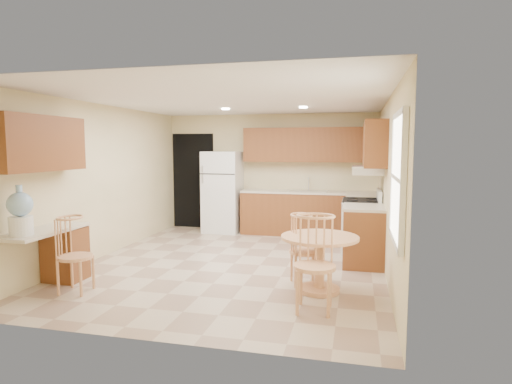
% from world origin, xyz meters
% --- Properties ---
extents(floor, '(5.50, 5.50, 0.00)m').
position_xyz_m(floor, '(0.00, 0.00, 0.00)').
color(floor, tan).
rests_on(floor, ground).
extents(ceiling, '(4.50, 5.50, 0.02)m').
position_xyz_m(ceiling, '(0.00, 0.00, 2.50)').
color(ceiling, white).
rests_on(ceiling, wall_back).
extents(wall_back, '(4.50, 0.02, 2.50)m').
position_xyz_m(wall_back, '(0.00, 2.75, 1.25)').
color(wall_back, beige).
rests_on(wall_back, floor).
extents(wall_front, '(4.50, 0.02, 2.50)m').
position_xyz_m(wall_front, '(0.00, -2.75, 1.25)').
color(wall_front, beige).
rests_on(wall_front, floor).
extents(wall_left, '(0.02, 5.50, 2.50)m').
position_xyz_m(wall_left, '(-2.25, 0.00, 1.25)').
color(wall_left, beige).
rests_on(wall_left, floor).
extents(wall_right, '(0.02, 5.50, 2.50)m').
position_xyz_m(wall_right, '(2.25, 0.00, 1.25)').
color(wall_right, beige).
rests_on(wall_right, floor).
extents(doorway, '(0.90, 0.02, 2.10)m').
position_xyz_m(doorway, '(-1.75, 2.73, 1.05)').
color(doorway, black).
rests_on(doorway, floor).
extents(base_cab_back, '(2.75, 0.60, 0.87)m').
position_xyz_m(base_cab_back, '(0.88, 2.45, 0.43)').
color(base_cab_back, brown).
rests_on(base_cab_back, floor).
extents(counter_back, '(2.75, 0.63, 0.04)m').
position_xyz_m(counter_back, '(0.88, 2.45, 0.89)').
color(counter_back, beige).
rests_on(counter_back, base_cab_back).
extents(base_cab_right_a, '(0.60, 0.59, 0.87)m').
position_xyz_m(base_cab_right_a, '(1.95, 1.85, 0.43)').
color(base_cab_right_a, brown).
rests_on(base_cab_right_a, floor).
extents(counter_right_a, '(0.63, 0.59, 0.04)m').
position_xyz_m(counter_right_a, '(1.95, 1.85, 0.89)').
color(counter_right_a, beige).
rests_on(counter_right_a, base_cab_right_a).
extents(base_cab_right_b, '(0.60, 0.80, 0.87)m').
position_xyz_m(base_cab_right_b, '(1.95, 0.40, 0.43)').
color(base_cab_right_b, brown).
rests_on(base_cab_right_b, floor).
extents(counter_right_b, '(0.63, 0.80, 0.04)m').
position_xyz_m(counter_right_b, '(1.95, 0.40, 0.89)').
color(counter_right_b, beige).
rests_on(counter_right_b, base_cab_right_b).
extents(upper_cab_back, '(2.75, 0.33, 0.70)m').
position_xyz_m(upper_cab_back, '(0.88, 2.58, 1.85)').
color(upper_cab_back, brown).
rests_on(upper_cab_back, wall_back).
extents(upper_cab_right, '(0.33, 2.42, 0.70)m').
position_xyz_m(upper_cab_right, '(2.08, 1.21, 1.85)').
color(upper_cab_right, brown).
rests_on(upper_cab_right, wall_right).
extents(upper_cab_left, '(0.33, 1.40, 0.70)m').
position_xyz_m(upper_cab_left, '(-2.08, -1.60, 1.85)').
color(upper_cab_left, brown).
rests_on(upper_cab_left, wall_left).
extents(sink, '(0.78, 0.44, 0.01)m').
position_xyz_m(sink, '(0.85, 2.45, 0.91)').
color(sink, silver).
rests_on(sink, counter_back).
extents(range_hood, '(0.50, 0.76, 0.14)m').
position_xyz_m(range_hood, '(2.00, 1.18, 1.42)').
color(range_hood, silver).
rests_on(range_hood, upper_cab_right).
extents(desk_pedestal, '(0.48, 0.42, 0.72)m').
position_xyz_m(desk_pedestal, '(-2.00, -1.32, 0.36)').
color(desk_pedestal, brown).
rests_on(desk_pedestal, floor).
extents(desk_top, '(0.50, 1.20, 0.04)m').
position_xyz_m(desk_top, '(-2.00, -1.70, 0.75)').
color(desk_top, beige).
rests_on(desk_top, desk_pedestal).
extents(window, '(0.06, 1.12, 1.30)m').
position_xyz_m(window, '(2.23, -1.85, 1.50)').
color(window, white).
rests_on(window, wall_right).
extents(can_light_a, '(0.14, 0.14, 0.02)m').
position_xyz_m(can_light_a, '(-0.50, 1.20, 2.48)').
color(can_light_a, white).
rests_on(can_light_a, ceiling).
extents(can_light_b, '(0.14, 0.14, 0.02)m').
position_xyz_m(can_light_b, '(0.90, 1.20, 2.48)').
color(can_light_b, white).
rests_on(can_light_b, ceiling).
extents(refrigerator, '(0.75, 0.73, 1.71)m').
position_xyz_m(refrigerator, '(-0.95, 2.40, 0.86)').
color(refrigerator, white).
rests_on(refrigerator, floor).
extents(stove, '(0.65, 0.76, 1.09)m').
position_xyz_m(stove, '(1.92, 1.18, 0.47)').
color(stove, white).
rests_on(stove, floor).
extents(dining_table, '(0.96, 0.96, 0.71)m').
position_xyz_m(dining_table, '(1.40, -1.00, 0.46)').
color(dining_table, tan).
rests_on(dining_table, floor).
extents(chair_table_a, '(0.41, 0.53, 0.92)m').
position_xyz_m(chair_table_a, '(1.18, -0.84, 0.56)').
color(chair_table_a, tan).
rests_on(chair_table_a, floor).
extents(chair_table_b, '(0.47, 0.47, 1.05)m').
position_xyz_m(chair_table_b, '(1.40, -1.75, 0.64)').
color(chair_table_b, tan).
rests_on(chair_table_b, floor).
extents(chair_desk, '(0.42, 0.54, 0.94)m').
position_xyz_m(chair_desk, '(-1.55, -1.81, 0.57)').
color(chair_desk, tan).
rests_on(chair_desk, floor).
extents(water_crock, '(0.29, 0.29, 0.60)m').
position_xyz_m(water_crock, '(-2.00, -2.07, 1.04)').
color(water_crock, white).
rests_on(water_crock, desk_top).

